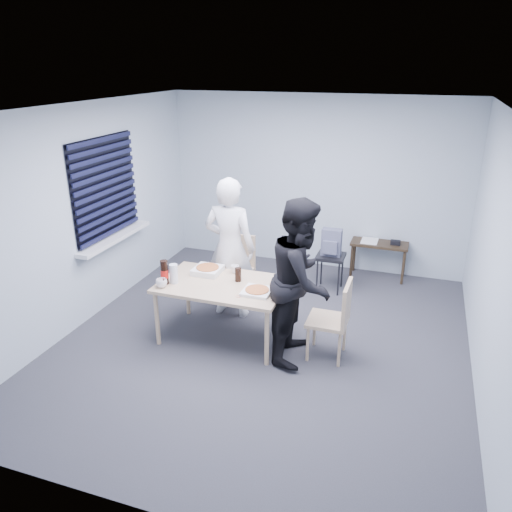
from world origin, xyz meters
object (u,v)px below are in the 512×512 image
(side_table, at_px, (379,248))
(dining_table, at_px, (223,288))
(mug_a, at_px, (162,283))
(soda_bottle, at_px, (164,273))
(person_white, at_px, (230,248))
(backpack, at_px, (331,243))
(person_black, at_px, (301,280))
(chair_right, at_px, (336,315))
(mug_b, at_px, (235,269))
(chair_far, at_px, (238,264))
(stool, at_px, (330,262))

(side_table, bearing_deg, dining_table, -122.91)
(mug_a, bearing_deg, soda_bottle, 95.24)
(person_white, distance_m, backpack, 1.52)
(person_black, height_order, backpack, person_black)
(chair_right, bearing_deg, soda_bottle, -173.72)
(soda_bottle, bearing_deg, person_white, 59.89)
(side_table, bearing_deg, mug_b, -126.48)
(dining_table, bearing_deg, person_black, -3.78)
(dining_table, relative_size, person_black, 0.80)
(person_black, bearing_deg, backpack, -0.06)
(dining_table, relative_size, mug_a, 11.52)
(chair_far, bearing_deg, mug_a, -107.01)
(chair_right, bearing_deg, stool, 102.63)
(person_black, relative_size, stool, 3.37)
(side_table, xyz_separation_m, mug_a, (-2.11, -2.65, 0.27))
(mug_b, relative_size, soda_bottle, 0.36)
(dining_table, height_order, chair_right, chair_right)
(person_black, bearing_deg, stool, -0.06)
(chair_right, bearing_deg, chair_far, 146.09)
(stool, bearing_deg, person_black, -90.06)
(person_black, height_order, mug_b, person_black)
(side_table, height_order, backpack, backpack)
(backpack, relative_size, mug_b, 3.75)
(chair_far, height_order, soda_bottle, soda_bottle)
(person_white, relative_size, person_black, 1.00)
(dining_table, height_order, person_white, person_white)
(chair_right, height_order, backpack, backpack)
(person_white, bearing_deg, stool, -134.29)
(side_table, relative_size, mug_a, 6.66)
(chair_far, xyz_separation_m, side_table, (1.71, 1.34, -0.05))
(dining_table, relative_size, chair_right, 1.59)
(chair_far, xyz_separation_m, person_black, (1.12, -1.06, 0.37))
(chair_right, distance_m, backpack, 1.72)
(chair_right, xyz_separation_m, mug_a, (-1.90, -0.31, 0.23))
(side_table, distance_m, mug_b, 2.52)
(mug_a, bearing_deg, chair_far, 72.99)
(stool, relative_size, mug_b, 5.25)
(chair_right, relative_size, soda_bottle, 3.19)
(chair_far, distance_m, stool, 1.31)
(chair_right, bearing_deg, side_table, 84.74)
(person_black, distance_m, side_table, 2.51)
(person_white, height_order, mug_b, person_white)
(mug_a, bearing_deg, person_black, 9.48)
(chair_far, bearing_deg, soda_bottle, -108.64)
(chair_right, xyz_separation_m, side_table, (0.22, 2.35, -0.05))
(person_white, bearing_deg, person_black, 148.57)
(side_table, bearing_deg, chair_right, -95.26)
(chair_right, distance_m, stool, 1.73)
(chair_far, distance_m, chair_right, 1.80)
(chair_right, distance_m, person_white, 1.60)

